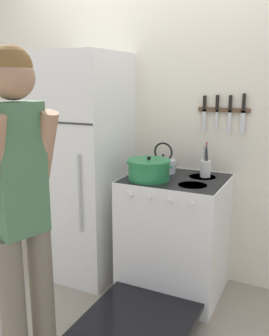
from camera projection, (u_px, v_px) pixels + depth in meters
ground_plane at (153, 263)px, 3.30m from camera, size 14.00×14.00×0.00m
wall_back at (156, 118)px, 3.03m from camera, size 10.00×0.06×2.55m
refrigerator at (83, 167)px, 3.01m from camera, size 0.63×0.68×1.78m
stove_range at (173, 237)px, 2.77m from camera, size 0.72×1.32×0.88m
dutch_oven_pot at (149, 170)px, 2.64m from camera, size 0.35×0.31×0.17m
tea_kettle at (163, 164)px, 2.85m from camera, size 0.24×0.19×0.23m
utensil_jar at (206, 167)px, 2.72m from camera, size 0.08×0.08×0.26m
person at (21, 206)px, 1.79m from camera, size 0.34×0.40×1.72m
wall_knife_strip at (224, 109)px, 2.73m from camera, size 0.38×0.03×0.29m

